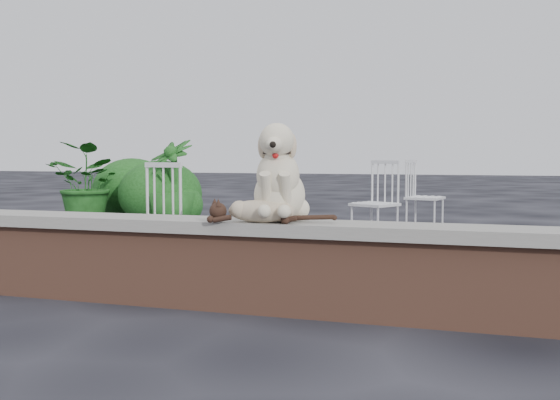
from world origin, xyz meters
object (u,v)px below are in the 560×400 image
(chair_e, at_px, (425,197))
(chair_d, at_px, (375,203))
(cat, at_px, (260,210))
(chair_b, at_px, (268,205))
(dog, at_px, (280,172))
(chair_c, at_px, (180,219))
(potted_plant_b, at_px, (171,184))
(potted_plant_a, at_px, (89,183))

(chair_e, relative_size, chair_d, 1.00)
(cat, relative_size, chair_b, 1.00)
(dog, height_order, chair_e, dog)
(chair_c, relative_size, chair_d, 1.00)
(chair_d, bearing_deg, cat, -65.10)
(potted_plant_b, bearing_deg, chair_b, -39.77)
(dog, bearing_deg, chair_c, 131.94)
(chair_e, xyz_separation_m, chair_d, (-0.45, -1.26, 0.00))
(cat, bearing_deg, chair_b, 97.70)
(cat, relative_size, potted_plant_a, 0.79)
(chair_c, bearing_deg, chair_d, -103.12)
(dog, distance_m, potted_plant_a, 5.86)
(dog, distance_m, chair_b, 2.68)
(chair_d, distance_m, potted_plant_a, 4.38)
(cat, bearing_deg, dog, 52.25)
(dog, height_order, cat, dog)
(dog, bearing_deg, cat, -127.75)
(potted_plant_a, bearing_deg, chair_b, -26.36)
(chair_b, distance_m, potted_plant_a, 3.66)
(dog, distance_m, chair_e, 4.53)
(dog, relative_size, chair_d, 0.67)
(chair_b, bearing_deg, dog, -53.47)
(potted_plant_b, bearing_deg, chair_e, 6.07)
(potted_plant_b, bearing_deg, cat, -56.86)
(dog, xyz_separation_m, chair_d, (0.10, 3.21, -0.42))
(chair_b, relative_size, potted_plant_a, 0.79)
(dog, bearing_deg, potted_plant_a, 125.83)
(chair_c, height_order, potted_plant_a, potted_plant_a)
(dog, relative_size, chair_e, 0.67)
(chair_e, distance_m, chair_d, 1.34)
(chair_c, height_order, chair_d, same)
(cat, distance_m, potted_plant_a, 5.91)
(chair_e, bearing_deg, cat, -175.11)
(cat, distance_m, chair_c, 1.52)
(dog, distance_m, chair_d, 3.24)
(chair_e, distance_m, potted_plant_a, 4.74)
(potted_plant_a, bearing_deg, potted_plant_b, 0.34)
(chair_d, bearing_deg, chair_b, -116.10)
(chair_b, relative_size, chair_d, 1.00)
(chair_b, distance_m, chair_d, 1.24)
(chair_d, xyz_separation_m, potted_plant_b, (-2.97, 0.90, 0.14))
(cat, xyz_separation_m, chair_e, (0.63, 4.63, -0.19))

